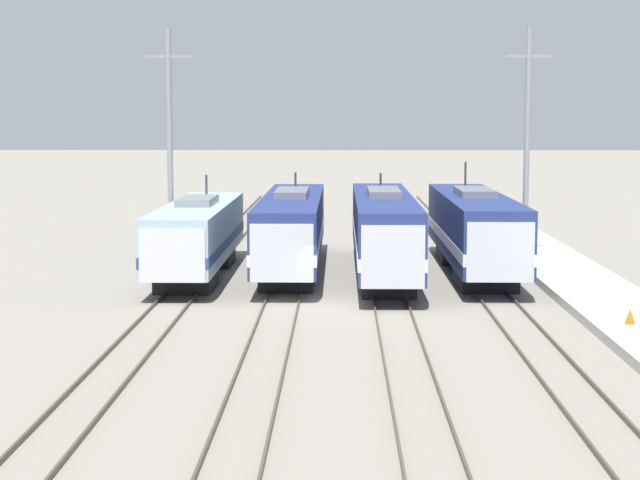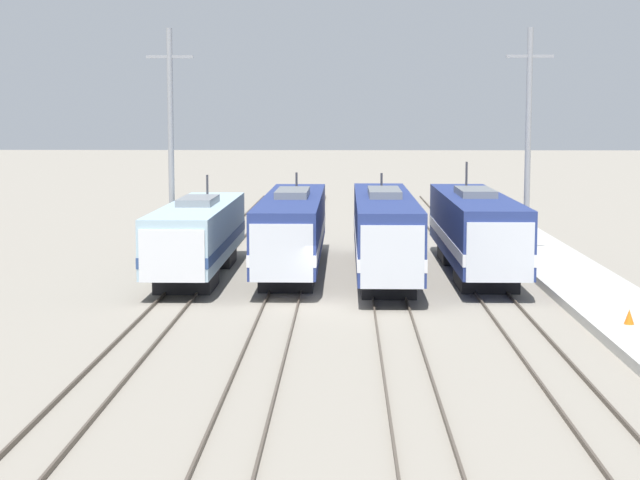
{
  "view_description": "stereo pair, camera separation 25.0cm",
  "coord_description": "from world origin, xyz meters",
  "views": [
    {
      "loc": [
        0.18,
        -44.32,
        7.98
      ],
      "look_at": [
        -0.75,
        3.31,
        2.4
      ],
      "focal_mm": 60.0,
      "sensor_mm": 36.0,
      "label": 1
    },
    {
      "loc": [
        0.43,
        -44.31,
        7.98
      ],
      "look_at": [
        -0.75,
        3.31,
        2.4
      ],
      "focal_mm": 60.0,
      "sensor_mm": 36.0,
      "label": 2
    }
  ],
  "objects": [
    {
      "name": "catenary_tower_right",
      "position": [
        10.13,
        13.18,
        6.53
      ],
      "size": [
        2.51,
        0.31,
        12.58
      ],
      "color": "gray",
      "rests_on": "ground_plane"
    },
    {
      "name": "platform",
      "position": [
        11.43,
        0.0,
        0.19
      ],
      "size": [
        4.0,
        120.0,
        0.38
      ],
      "color": "#B7B5AD",
      "rests_on": "ground_plane"
    },
    {
      "name": "rail_pair_center_right",
      "position": [
        2.31,
        0.0,
        0.07
      ],
      "size": [
        1.51,
        120.0,
        0.15
      ],
      "color": "#4C4238",
      "rests_on": "ground_plane"
    },
    {
      "name": "rail_pair_center_left",
      "position": [
        -2.31,
        0.0,
        0.07
      ],
      "size": [
        1.51,
        120.0,
        0.15
      ],
      "color": "#4C4238",
      "rests_on": "ground_plane"
    },
    {
      "name": "ground_plane",
      "position": [
        0.0,
        0.0,
        0.0
      ],
      "size": [
        400.0,
        400.0,
        0.0
      ],
      "primitive_type": "plane",
      "color": "gray"
    },
    {
      "name": "rail_pair_far_right",
      "position": [
        6.92,
        0.0,
        0.07
      ],
      "size": [
        1.51,
        120.0,
        0.15
      ],
      "color": "#4C4238",
      "rests_on": "ground_plane"
    },
    {
      "name": "locomotive_center_right",
      "position": [
        2.31,
        7.9,
        2.24
      ],
      "size": [
        2.86,
        19.52,
        4.91
      ],
      "color": "black",
      "rests_on": "ground_plane"
    },
    {
      "name": "locomotive_center_left",
      "position": [
        -2.31,
        9.48,
        2.17
      ],
      "size": [
        2.97,
        19.41,
        4.85
      ],
      "color": "black",
      "rests_on": "ground_plane"
    },
    {
      "name": "rail_pair_far_left",
      "position": [
        -6.92,
        0.0,
        0.07
      ],
      "size": [
        1.51,
        120.0,
        0.15
      ],
      "color": "#4C4238",
      "rests_on": "ground_plane"
    },
    {
      "name": "locomotive_far_left",
      "position": [
        -6.92,
        7.79,
        2.04
      ],
      "size": [
        3.08,
        16.41,
        4.85
      ],
      "color": "#232326",
      "rests_on": "ground_plane"
    },
    {
      "name": "locomotive_far_right",
      "position": [
        6.92,
        9.01,
        2.21
      ],
      "size": [
        3.14,
        18.24,
        5.48
      ],
      "color": "black",
      "rests_on": "ground_plane"
    },
    {
      "name": "traffic_cone",
      "position": [
        10.78,
        -5.64,
        0.66
      ],
      "size": [
        0.37,
        0.37,
        0.55
      ],
      "color": "orange",
      "rests_on": "platform"
    },
    {
      "name": "catenary_tower_left",
      "position": [
        -9.03,
        13.18,
        6.53
      ],
      "size": [
        2.51,
        0.31,
        12.58
      ],
      "color": "gray",
      "rests_on": "ground_plane"
    }
  ]
}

